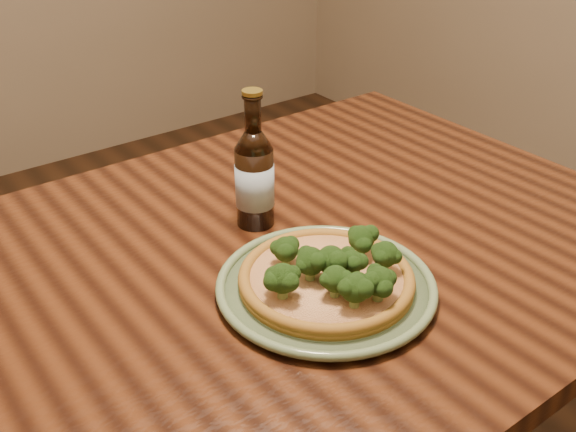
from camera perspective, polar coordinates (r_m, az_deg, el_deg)
table at (r=1.05m, az=-8.31°, el=-10.11°), size 1.60×0.90×0.75m
plate at (r=0.97m, az=3.24°, el=-5.94°), size 0.32×0.32×0.02m
pizza at (r=0.96m, az=3.45°, el=-5.08°), size 0.25×0.25×0.07m
beer_bottle at (r=1.10m, az=-2.85°, el=3.33°), size 0.06×0.06×0.23m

